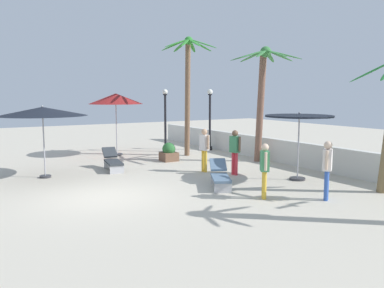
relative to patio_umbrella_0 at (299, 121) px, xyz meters
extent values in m
plane|color=beige|center=(-1.22, -6.77, -2.12)|extent=(56.00, 56.00, 0.00)
cube|color=silver|center=(-1.22, 2.08, -1.61)|extent=(25.20, 0.30, 1.03)
cylinder|color=#333338|center=(0.00, 0.00, -2.08)|extent=(0.56, 0.56, 0.08)
cylinder|color=#A5A5AD|center=(0.00, 0.00, -0.97)|extent=(0.05, 0.05, 2.31)
cylinder|color=black|center=(0.00, 0.00, 0.17)|extent=(2.39, 2.39, 0.06)
sphere|color=#99999E|center=(0.00, 0.00, 0.28)|extent=(0.08, 0.08, 0.08)
cylinder|color=#333338|center=(-8.89, -3.49, -2.08)|extent=(0.56, 0.56, 0.08)
cylinder|color=#A5A5AD|center=(-8.89, -3.49, -0.82)|extent=(0.05, 0.05, 2.61)
cone|color=maroon|center=(-8.89, -3.49, 0.70)|extent=(2.66, 2.66, 0.52)
sphere|color=#99999E|center=(-8.89, -3.49, 0.95)|extent=(0.08, 0.08, 0.08)
cylinder|color=#333338|center=(-5.04, -7.70, -2.08)|extent=(0.41, 0.41, 0.08)
cylinder|color=#A5A5AD|center=(-5.04, -7.70, -0.96)|extent=(0.05, 0.05, 2.33)
cone|color=black|center=(-5.04, -7.70, 0.32)|extent=(3.18, 3.18, 0.32)
sphere|color=#99999E|center=(-5.04, -7.70, 0.50)|extent=(0.08, 0.08, 0.08)
cylinder|color=brown|center=(-3.73, 1.37, 0.31)|extent=(0.58, 0.30, 4.87)
sphere|color=#37793C|center=(-3.45, 1.37, 2.74)|extent=(0.48, 0.48, 0.48)
ellipsoid|color=#37793C|center=(-2.66, 1.26, 2.61)|extent=(1.56, 0.41, 0.47)
ellipsoid|color=#37793C|center=(-2.90, 1.95, 2.61)|extent=(1.21, 1.27, 0.47)
ellipsoid|color=#37793C|center=(-3.43, 2.16, 2.61)|extent=(0.24, 1.56, 0.47)
ellipsoid|color=#37793C|center=(-3.91, 2.01, 2.61)|extent=(1.07, 1.38, 0.47)
ellipsoid|color=#37793C|center=(-4.24, 1.27, 2.61)|extent=(1.56, 0.39, 0.47)
ellipsoid|color=#37793C|center=(-4.03, 0.83, 2.61)|extent=(1.28, 1.20, 0.47)
ellipsoid|color=#37793C|center=(-3.34, 0.58, 2.61)|extent=(0.41, 1.56, 0.47)
ellipsoid|color=#37793C|center=(-2.98, 0.72, 2.61)|extent=(1.08, 1.37, 0.47)
cylinder|color=brown|center=(-6.98, -0.51, 0.67)|extent=(0.37, 0.25, 5.59)
sphere|color=#2D852D|center=(-6.85, -0.51, 3.46)|extent=(0.41, 0.41, 0.41)
ellipsoid|color=#2D852D|center=(-6.11, -0.63, 3.30)|extent=(1.45, 0.43, 0.54)
ellipsoid|color=#2D852D|center=(-6.23, -0.09, 3.30)|extent=(1.30, 0.97, 0.54)
ellipsoid|color=#2D852D|center=(-6.96, 0.23, 3.30)|extent=(0.41, 1.45, 0.54)
ellipsoid|color=#2D852D|center=(-7.41, -0.01, 3.30)|extent=(1.20, 1.12, 0.54)
ellipsoid|color=#2D852D|center=(-7.60, -0.53, 3.30)|extent=(1.44, 0.23, 0.54)
ellipsoid|color=#2D852D|center=(-7.45, -0.96, 3.30)|extent=(1.27, 1.02, 0.54)
ellipsoid|color=#2D852D|center=(-6.73, -1.25, 3.30)|extent=(0.44, 1.45, 0.54)
ellipsoid|color=#2D852D|center=(-6.31, -1.03, 3.30)|extent=(1.19, 1.13, 0.54)
ellipsoid|color=#257B34|center=(2.55, 0.46, 1.66)|extent=(1.26, 0.98, 0.77)
cylinder|color=black|center=(-8.81, -0.81, -2.02)|extent=(0.28, 0.28, 0.20)
cylinder|color=black|center=(-8.81, -0.81, -0.61)|extent=(0.12, 0.12, 3.01)
cylinder|color=black|center=(-8.81, -0.81, 0.89)|extent=(0.22, 0.22, 0.06)
sphere|color=white|center=(-8.81, -0.81, 1.03)|extent=(0.28, 0.28, 0.28)
cylinder|color=black|center=(-8.10, 1.54, -2.02)|extent=(0.28, 0.28, 0.20)
cylinder|color=black|center=(-8.10, 1.54, -0.62)|extent=(0.12, 0.12, 3.01)
cylinder|color=black|center=(-8.10, 1.54, 0.89)|extent=(0.22, 0.22, 0.06)
sphere|color=white|center=(-8.10, 1.54, 1.04)|extent=(0.29, 0.29, 0.29)
cube|color=#B7B7BC|center=(0.26, -3.44, -1.95)|extent=(0.30, 0.50, 0.35)
cube|color=#B7B7BC|center=(-0.88, -2.82, -1.95)|extent=(0.30, 0.50, 0.35)
cube|color=slate|center=(-0.31, -3.13, -1.77)|extent=(1.49, 1.15, 0.08)
cube|color=slate|center=(-1.05, -2.73, -1.48)|extent=(0.80, 0.78, 0.36)
cube|color=#B7B7BC|center=(-4.35, -5.18, -1.95)|extent=(0.13, 0.55, 0.35)
cube|color=#B7B7BC|center=(-5.63, -4.98, -1.95)|extent=(0.13, 0.55, 0.35)
cube|color=#33383D|center=(-4.99, -5.08, -1.77)|extent=(1.47, 0.77, 0.08)
cube|color=#33383D|center=(-5.84, -4.95, -1.49)|extent=(0.69, 0.64, 0.39)
cylinder|color=gold|center=(-2.89, -2.06, -1.69)|extent=(0.12, 0.12, 0.86)
cylinder|color=gold|center=(-3.05, -2.08, -1.69)|extent=(0.12, 0.12, 0.86)
cube|color=silver|center=(-2.97, -2.07, -0.95)|extent=(0.38, 0.27, 0.61)
sphere|color=tan|center=(-2.97, -2.07, -0.53)|extent=(0.23, 0.23, 0.23)
cylinder|color=tan|center=(-2.73, -2.05, -0.92)|extent=(0.08, 0.08, 0.55)
cylinder|color=tan|center=(-3.21, -2.09, -0.92)|extent=(0.08, 0.08, 0.55)
cylinder|color=gold|center=(1.48, -2.82, -1.71)|extent=(0.12, 0.12, 0.83)
cylinder|color=gold|center=(1.35, -2.73, -1.71)|extent=(0.12, 0.12, 0.83)
cube|color=#3F8C59|center=(1.42, -2.77, -1.00)|extent=(0.43, 0.40, 0.59)
sphere|color=beige|center=(1.42, -2.77, -0.59)|extent=(0.22, 0.22, 0.22)
cylinder|color=beige|center=(1.62, -2.91, -0.97)|extent=(0.08, 0.08, 0.53)
cylinder|color=beige|center=(1.22, -2.64, -0.97)|extent=(0.08, 0.08, 0.53)
cylinder|color=#D8333F|center=(-1.80, -1.39, -1.69)|extent=(0.12, 0.12, 0.86)
cylinder|color=#D8333F|center=(-1.96, -1.42, -1.69)|extent=(0.12, 0.12, 0.86)
cube|color=#3F8C59|center=(-1.88, -1.40, -0.95)|extent=(0.40, 0.30, 0.61)
sphere|color=brown|center=(-1.88, -1.40, -0.53)|extent=(0.23, 0.23, 0.23)
cylinder|color=brown|center=(-1.64, -1.36, -0.92)|extent=(0.08, 0.08, 0.55)
cylinder|color=brown|center=(-2.11, -1.45, -0.92)|extent=(0.08, 0.08, 0.55)
cylinder|color=#3359B2|center=(2.52, -1.39, -1.68)|extent=(0.12, 0.12, 0.87)
cylinder|color=#3359B2|center=(2.42, -1.26, -1.68)|extent=(0.12, 0.12, 0.87)
cube|color=silver|center=(2.47, -1.33, -0.94)|extent=(0.40, 0.43, 0.62)
sphere|color=beige|center=(2.47, -1.33, -0.51)|extent=(0.24, 0.24, 0.24)
cylinder|color=beige|center=(2.61, -1.52, -0.91)|extent=(0.08, 0.08, 0.56)
cylinder|color=beige|center=(2.33, -1.13, -0.91)|extent=(0.08, 0.08, 0.56)
cube|color=brown|center=(-6.02, -2.06, -1.92)|extent=(0.70, 0.70, 0.40)
sphere|color=#2D6B33|center=(-6.02, -2.06, -1.57)|extent=(0.60, 0.60, 0.60)
camera|label=1|loc=(10.47, -10.62, 0.98)|focal=38.31mm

